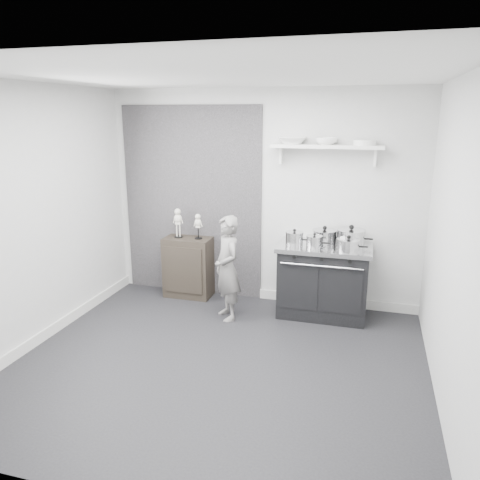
{
  "coord_description": "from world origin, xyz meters",
  "views": [
    {
      "loc": [
        1.34,
        -3.93,
        2.38
      ],
      "look_at": [
        -0.05,
        0.95,
        1.01
      ],
      "focal_mm": 35.0,
      "sensor_mm": 36.0,
      "label": 1
    }
  ],
  "objects": [
    {
      "name": "child",
      "position": [
        -0.23,
        1.06,
        0.63
      ],
      "size": [
        0.52,
        0.55,
        1.26
      ],
      "primitive_type": "imported",
      "rotation": [
        0.0,
        0.0,
        -0.9
      ],
      "color": "slate",
      "rests_on": "ground"
    },
    {
      "name": "skeleton_torso",
      "position": [
        -0.8,
        1.61,
        1.0
      ],
      "size": [
        0.11,
        0.07,
        0.38
      ],
      "primitive_type": null,
      "color": "beige",
      "rests_on": "side_cabinet"
    },
    {
      "name": "pot_front_left",
      "position": [
        0.5,
        1.39,
        0.96
      ],
      "size": [
        0.3,
        0.21,
        0.2
      ],
      "color": "silver",
      "rests_on": "stove"
    },
    {
      "name": "bowl_large",
      "position": [
        0.39,
        1.67,
        2.08
      ],
      "size": [
        0.34,
        0.34,
        0.08
      ],
      "primitive_type": "imported",
      "color": "white",
      "rests_on": "wall_shelf"
    },
    {
      "name": "wall_shelf",
      "position": [
        0.8,
        1.68,
        2.01
      ],
      "size": [
        1.3,
        0.26,
        0.24
      ],
      "color": "white",
      "rests_on": "room_shell"
    },
    {
      "name": "pot_back_left",
      "position": [
        0.83,
        1.61,
        0.96
      ],
      "size": [
        0.38,
        0.3,
        0.2
      ],
      "color": "silver",
      "rests_on": "stove"
    },
    {
      "name": "side_cabinet",
      "position": [
        -0.95,
        1.61,
        0.4
      ],
      "size": [
        0.62,
        0.36,
        0.81
      ],
      "primitive_type": "cube",
      "color": "black",
      "rests_on": "ground"
    },
    {
      "name": "pot_front_right",
      "position": [
        1.13,
        1.3,
        0.95
      ],
      "size": [
        0.35,
        0.26,
        0.19
      ],
      "color": "silver",
      "rests_on": "stove"
    },
    {
      "name": "plate_stack",
      "position": [
        1.23,
        1.67,
        2.07
      ],
      "size": [
        0.26,
        0.26,
        0.06
      ],
      "primitive_type": "cylinder",
      "color": "white",
      "rests_on": "wall_shelf"
    },
    {
      "name": "skeleton_full",
      "position": [
        -1.08,
        1.61,
        1.03
      ],
      "size": [
        0.12,
        0.08,
        0.45
      ],
      "primitive_type": null,
      "color": "beige",
      "rests_on": "side_cabinet"
    },
    {
      "name": "pot_back_right",
      "position": [
        1.14,
        1.58,
        0.98
      ],
      "size": [
        0.42,
        0.34,
        0.24
      ],
      "color": "silver",
      "rests_on": "stove"
    },
    {
      "name": "room_shell",
      "position": [
        -0.09,
        0.15,
        1.64
      ],
      "size": [
        4.02,
        3.62,
        2.71
      ],
      "color": "beige",
      "rests_on": "ground"
    },
    {
      "name": "bowl_small",
      "position": [
        0.79,
        1.67,
        2.08
      ],
      "size": [
        0.25,
        0.25,
        0.08
      ],
      "primitive_type": "imported",
      "color": "white",
      "rests_on": "wall_shelf"
    },
    {
      "name": "pot_front_center",
      "position": [
        0.74,
        1.34,
        0.95
      ],
      "size": [
        0.28,
        0.19,
        0.17
      ],
      "color": "silver",
      "rests_on": "stove"
    },
    {
      "name": "ground",
      "position": [
        0.0,
        0.0,
        0.0
      ],
      "size": [
        4.0,
        4.0,
        0.0
      ],
      "primitive_type": "plane",
      "color": "black",
      "rests_on": "ground"
    },
    {
      "name": "stove",
      "position": [
        0.85,
        1.48,
        0.44
      ],
      "size": [
        1.1,
        0.69,
        0.88
      ],
      "color": "black",
      "rests_on": "ground"
    }
  ]
}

